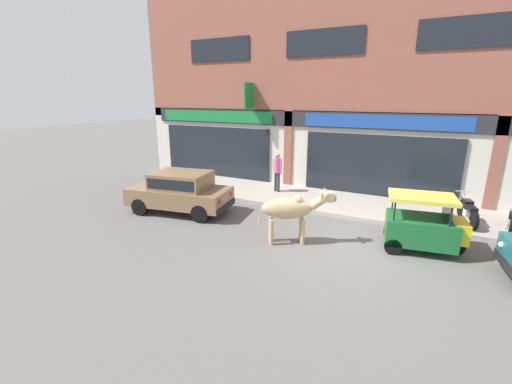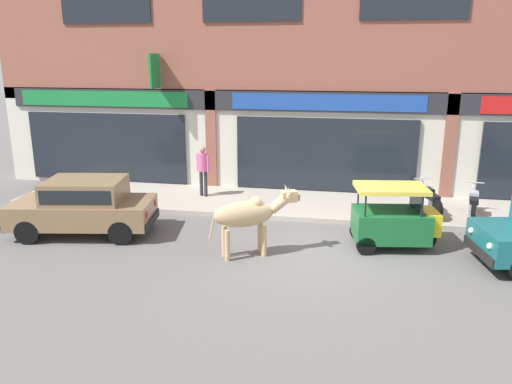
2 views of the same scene
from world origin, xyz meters
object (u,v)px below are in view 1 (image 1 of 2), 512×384
object	(u,v)px
cow	(291,209)
motorcycle_0	(468,211)
auto_rickshaw	(423,227)
pedestrian	(277,168)
car_1	(180,190)

from	to	relation	value
cow	motorcycle_0	distance (m)	5.87
auto_rickshaw	pedestrian	world-z (taller)	pedestrian
pedestrian	auto_rickshaw	bearing A→B (deg)	-28.90
motorcycle_0	auto_rickshaw	bearing A→B (deg)	-114.39
cow	pedestrian	size ratio (longest dim) A/B	1.22
cow	car_1	size ratio (longest dim) A/B	0.51
cow	car_1	distance (m)	4.46
auto_rickshaw	pedestrian	bearing A→B (deg)	151.10
motorcycle_0	pedestrian	size ratio (longest dim) A/B	1.12
cow	car_1	bearing A→B (deg)	171.85
motorcycle_0	car_1	bearing A→B (deg)	-160.59
cow	auto_rickshaw	xyz separation A→B (m)	(3.30, 1.18, -0.35)
car_1	pedestrian	size ratio (longest dim) A/B	2.37
car_1	motorcycle_0	bearing A→B (deg)	19.41
auto_rickshaw	motorcycle_0	xyz separation A→B (m)	(1.17, 2.58, -0.14)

